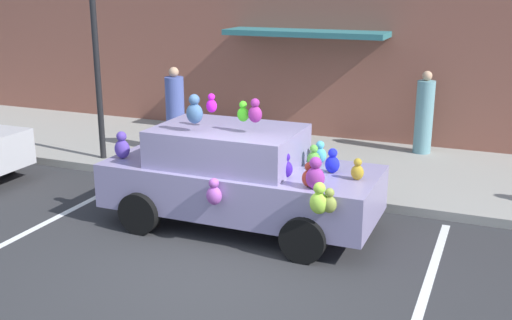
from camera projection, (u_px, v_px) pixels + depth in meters
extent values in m
plane|color=#2D2D30|center=(218.00, 272.00, 8.10)|extent=(60.00, 60.00, 0.00)
cube|color=gray|center=(326.00, 165.00, 12.51)|extent=(24.00, 4.00, 0.15)
cube|color=brown|center=(358.00, 2.00, 13.54)|extent=(24.00, 0.30, 6.40)
cube|color=#2D6D72|center=(306.00, 33.00, 13.61)|extent=(3.60, 1.10, 0.12)
cube|color=silver|center=(431.00, 274.00, 8.03)|extent=(0.12, 3.60, 0.01)
cube|color=silver|center=(67.00, 212.00, 10.18)|extent=(0.12, 3.60, 0.01)
cube|color=#8F84B0|center=(241.00, 186.00, 9.44)|extent=(4.15, 1.68, 0.68)
cube|color=#8F84B0|center=(228.00, 146.00, 9.35)|extent=(2.16, 1.48, 0.56)
cylinder|color=black|center=(337.00, 200.00, 9.81)|extent=(0.64, 0.22, 0.64)
cylinder|color=black|center=(303.00, 239.00, 8.32)|extent=(0.64, 0.22, 0.64)
cylinder|color=black|center=(193.00, 181.00, 10.75)|extent=(0.64, 0.22, 0.64)
cylinder|color=black|center=(140.00, 213.00, 9.26)|extent=(0.64, 0.22, 0.64)
ellipsoid|color=#62B93F|center=(314.00, 159.00, 9.23)|extent=(0.20, 0.16, 0.23)
sphere|color=#62B93F|center=(314.00, 149.00, 9.18)|extent=(0.13, 0.13, 0.13)
ellipsoid|color=teal|center=(297.00, 157.00, 9.39)|extent=(0.18, 0.15, 0.22)
sphere|color=teal|center=(298.00, 147.00, 9.35)|extent=(0.12, 0.12, 0.12)
ellipsoid|color=#B0EB45|center=(319.00, 203.00, 7.98)|extent=(0.25, 0.20, 0.29)
sphere|color=#B0EB45|center=(319.00, 188.00, 7.92)|extent=(0.16, 0.16, 0.16)
ellipsoid|color=#1C25EA|center=(332.00, 164.00, 8.93)|extent=(0.21, 0.17, 0.25)
sphere|color=#1C25EA|center=(333.00, 153.00, 8.88)|extent=(0.14, 0.14, 0.14)
ellipsoid|color=purple|center=(315.00, 178.00, 8.23)|extent=(0.26, 0.21, 0.30)
sphere|color=purple|center=(316.00, 163.00, 8.18)|extent=(0.16, 0.16, 0.16)
ellipsoid|color=#563BA7|center=(122.00, 149.00, 9.67)|extent=(0.25, 0.20, 0.29)
sphere|color=#563BA7|center=(121.00, 136.00, 9.61)|extent=(0.16, 0.16, 0.16)
ellipsoid|color=#4CE823|center=(243.00, 114.00, 8.96)|extent=(0.18, 0.14, 0.21)
sphere|color=#4CE823|center=(243.00, 105.00, 8.92)|extent=(0.11, 0.11, 0.11)
ellipsoid|color=tan|center=(295.00, 154.00, 9.50)|extent=(0.20, 0.16, 0.24)
sphere|color=tan|center=(295.00, 144.00, 9.46)|extent=(0.13, 0.13, 0.13)
ellipsoid|color=#B59327|center=(357.00, 172.00, 8.62)|extent=(0.18, 0.15, 0.21)
sphere|color=#B59327|center=(358.00, 162.00, 8.58)|extent=(0.12, 0.12, 0.12)
ellipsoid|color=#51CA69|center=(318.00, 155.00, 9.51)|extent=(0.16, 0.13, 0.19)
sphere|color=#51CA69|center=(319.00, 147.00, 9.47)|extent=(0.10, 0.10, 0.10)
ellipsoid|color=green|center=(177.00, 145.00, 10.04)|extent=(0.18, 0.15, 0.21)
sphere|color=green|center=(177.00, 137.00, 10.00)|extent=(0.11, 0.11, 0.11)
ellipsoid|color=#922780|center=(255.00, 114.00, 8.83)|extent=(0.20, 0.17, 0.24)
sphere|color=#922780|center=(255.00, 103.00, 8.78)|extent=(0.13, 0.13, 0.13)
ellipsoid|color=#E91CDE|center=(212.00, 106.00, 9.21)|extent=(0.17, 0.14, 0.20)
sphere|color=#E91CDE|center=(211.00, 97.00, 9.18)|extent=(0.11, 0.11, 0.11)
ellipsoid|color=olive|center=(329.00, 204.00, 7.95)|extent=(0.19, 0.16, 0.23)
sphere|color=olive|center=(330.00, 193.00, 7.90)|extent=(0.12, 0.12, 0.12)
ellipsoid|color=#406391|center=(195.00, 114.00, 8.94)|extent=(0.25, 0.20, 0.30)
sphere|color=#406391|center=(194.00, 100.00, 8.89)|extent=(0.16, 0.16, 0.16)
ellipsoid|color=#3919A2|center=(285.00, 169.00, 8.71)|extent=(0.21, 0.18, 0.25)
sphere|color=#3919A2|center=(285.00, 157.00, 8.67)|extent=(0.14, 0.14, 0.14)
ellipsoid|color=#44F02B|center=(211.00, 141.00, 10.20)|extent=(0.22, 0.18, 0.26)
sphere|color=#44F02B|center=(211.00, 131.00, 10.15)|extent=(0.14, 0.14, 0.14)
ellipsoid|color=#51BADC|center=(320.00, 155.00, 9.42)|extent=(0.20, 0.16, 0.24)
sphere|color=#51BADC|center=(320.00, 145.00, 9.38)|extent=(0.13, 0.13, 0.13)
ellipsoid|color=#A93426|center=(309.00, 178.00, 8.33)|extent=(0.20, 0.16, 0.24)
sphere|color=#A93426|center=(309.00, 167.00, 8.28)|extent=(0.13, 0.13, 0.13)
ellipsoid|color=#AB51B8|center=(214.00, 196.00, 8.57)|extent=(0.22, 0.18, 0.27)
sphere|color=#AB51B8|center=(214.00, 183.00, 8.52)|extent=(0.14, 0.14, 0.14)
cylinder|color=black|center=(4.00, 157.00, 12.15)|extent=(0.64, 0.22, 0.64)
ellipsoid|color=brown|center=(196.00, 151.00, 12.42)|extent=(0.37, 0.31, 0.46)
sphere|color=brown|center=(196.00, 135.00, 12.32)|extent=(0.26, 0.26, 0.26)
sphere|color=brown|center=(192.00, 130.00, 12.33)|extent=(0.11, 0.11, 0.11)
sphere|color=brown|center=(200.00, 131.00, 12.27)|extent=(0.11, 0.11, 0.11)
cylinder|color=black|center=(97.00, 63.00, 12.20)|extent=(0.12, 0.12, 3.87)
cylinder|color=#4B5CA8|center=(175.00, 115.00, 13.00)|extent=(0.39, 0.39, 1.59)
sphere|color=tan|center=(174.00, 72.00, 12.75)|extent=(0.21, 0.21, 0.21)
cylinder|color=#679BA4|center=(424.00, 117.00, 12.93)|extent=(0.37, 0.37, 1.53)
sphere|color=tan|center=(427.00, 76.00, 12.69)|extent=(0.21, 0.21, 0.21)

